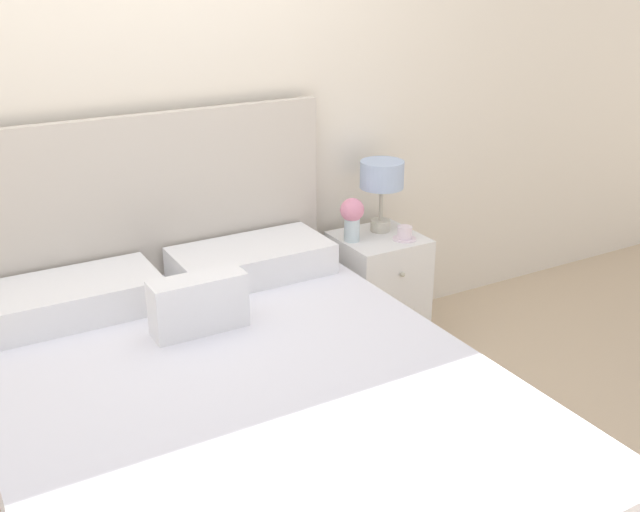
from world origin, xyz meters
name	(u,v)px	position (x,y,z in m)	size (l,w,h in m)	color
ground_plane	(159,378)	(0.00, 0.00, 0.00)	(12.00, 12.00, 0.00)	#CCB28E
wall_back	(129,106)	(0.00, 0.07, 1.30)	(8.00, 0.06, 2.60)	silver
bed	(242,431)	(0.00, -1.00, 0.30)	(1.70, 2.17, 1.28)	tan
nightstand	(377,290)	(1.12, -0.22, 0.30)	(0.41, 0.42, 0.59)	white
table_lamp	(382,179)	(1.17, -0.15, 0.86)	(0.22, 0.22, 0.36)	beige
flower_vase	(352,216)	(0.97, -0.20, 0.72)	(0.12, 0.12, 0.22)	silver
teacup	(405,234)	(1.20, -0.32, 0.62)	(0.12, 0.12, 0.07)	white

